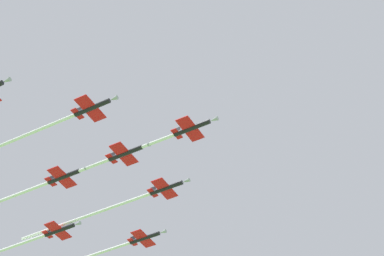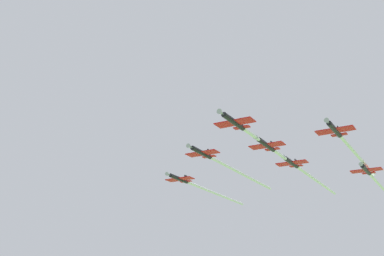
# 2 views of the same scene
# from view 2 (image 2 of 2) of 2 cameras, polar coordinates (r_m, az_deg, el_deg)

# --- Properties ---
(jet_lead) EXTENTS (45.84, 9.29, 2.33)m
(jet_lead) POSITION_cam_2_polar(r_m,az_deg,el_deg) (106.61, 7.50, -1.12)
(jet_lead) COLOR black
(jet_port_inner) EXTENTS (50.32, 9.85, 2.33)m
(jet_port_inner) POSITION_cam_2_polar(r_m,az_deg,el_deg) (118.83, 17.89, -2.03)
(jet_port_inner) COLOR black
(jet_starboard_inner) EXTENTS (51.37, 9.98, 2.33)m
(jet_starboard_inner) POSITION_cam_2_polar(r_m,az_deg,el_deg) (128.74, 4.08, -4.42)
(jet_starboard_inner) COLOR black
(jet_port_outer) EXTENTS (47.78, 9.53, 2.33)m
(jet_port_outer) POSITION_cam_2_polar(r_m,az_deg,el_deg) (123.04, 10.76, -3.44)
(jet_port_outer) COLOR black
(jet_center_rear) EXTENTS (49.74, 9.77, 2.33)m
(jet_center_rear) POSITION_cam_2_polar(r_m,az_deg,el_deg) (148.57, 1.10, -6.97)
(jet_center_rear) COLOR black
(jet_port_trail) EXTENTS (49.99, 9.80, 2.33)m
(jet_port_trail) POSITION_cam_2_polar(r_m,az_deg,el_deg) (140.05, 13.27, -5.20)
(jet_port_trail) COLOR black
(jet_starboard_trail) EXTENTS (44.70, 9.15, 2.33)m
(jet_starboard_trail) POSITION_cam_2_polar(r_m,az_deg,el_deg) (146.43, 20.47, -5.54)
(jet_starboard_trail) COLOR black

